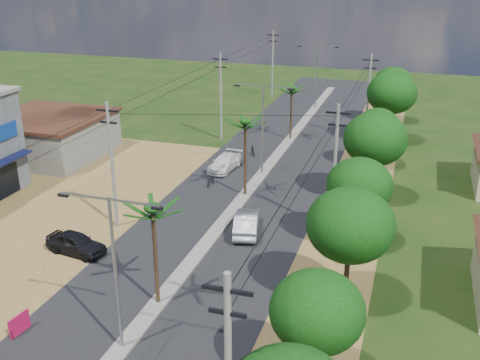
# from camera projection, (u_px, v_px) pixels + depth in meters

# --- Properties ---
(ground) EXTENTS (160.00, 160.00, 0.00)m
(ground) POSITION_uv_depth(u_px,v_px,m) (123.00, 349.00, 27.13)
(ground) COLOR black
(ground) RESTS_ON ground
(road) EXTENTS (12.00, 110.00, 0.04)m
(road) POSITION_uv_depth(u_px,v_px,m) (225.00, 222.00, 40.44)
(road) COLOR black
(road) RESTS_ON ground
(median) EXTENTS (1.00, 90.00, 0.18)m
(median) POSITION_uv_depth(u_px,v_px,m) (237.00, 205.00, 43.08)
(median) COLOR #605E56
(median) RESTS_ON ground
(dirt_shoulder_east) EXTENTS (5.00, 90.00, 0.03)m
(dirt_shoulder_east) POSITION_uv_depth(u_px,v_px,m) (343.00, 238.00, 38.02)
(dirt_shoulder_east) COLOR brown
(dirt_shoulder_east) RESTS_ON ground
(low_shed) EXTENTS (10.40, 10.40, 3.95)m
(low_shed) POSITION_uv_depth(u_px,v_px,m) (48.00, 136.00, 53.69)
(low_shed) COLOR #605E56
(low_shed) RESTS_ON ground
(tree_east_b) EXTENTS (4.00, 4.00, 5.83)m
(tree_east_b) POSITION_uv_depth(u_px,v_px,m) (317.00, 311.00, 23.00)
(tree_east_b) COLOR black
(tree_east_b) RESTS_ON ground
(tree_east_c) EXTENTS (4.60, 4.60, 6.83)m
(tree_east_c) POSITION_uv_depth(u_px,v_px,m) (350.00, 225.00, 28.82)
(tree_east_c) COLOR black
(tree_east_c) RESTS_ON ground
(tree_east_d) EXTENTS (4.20, 4.20, 6.13)m
(tree_east_d) POSITION_uv_depth(u_px,v_px,m) (359.00, 186.00, 35.31)
(tree_east_d) COLOR black
(tree_east_d) RESTS_ON ground
(tree_east_e) EXTENTS (4.80, 4.80, 7.14)m
(tree_east_e) POSITION_uv_depth(u_px,v_px,m) (375.00, 139.00, 42.08)
(tree_east_e) COLOR black
(tree_east_e) RESTS_ON ground
(tree_east_f) EXTENTS (3.80, 3.80, 5.52)m
(tree_east_f) POSITION_uv_depth(u_px,v_px,m) (378.00, 126.00, 49.73)
(tree_east_f) COLOR black
(tree_east_f) RESTS_ON ground
(tree_east_g) EXTENTS (5.00, 5.00, 7.38)m
(tree_east_g) POSITION_uv_depth(u_px,v_px,m) (392.00, 93.00, 56.17)
(tree_east_g) COLOR black
(tree_east_g) RESTS_ON ground
(tree_east_h) EXTENTS (4.40, 4.40, 6.52)m
(tree_east_h) POSITION_uv_depth(u_px,v_px,m) (393.00, 83.00, 63.58)
(tree_east_h) COLOR black
(tree_east_h) RESTS_ON ground
(palm_median_near) EXTENTS (2.00, 2.00, 6.15)m
(palm_median_near) POSITION_uv_depth(u_px,v_px,m) (153.00, 212.00, 28.68)
(palm_median_near) COLOR black
(palm_median_near) RESTS_ON ground
(palm_median_mid) EXTENTS (2.00, 2.00, 6.55)m
(palm_median_mid) POSITION_uv_depth(u_px,v_px,m) (245.00, 125.00, 42.74)
(palm_median_mid) COLOR black
(palm_median_mid) RESTS_ON ground
(palm_median_far) EXTENTS (2.00, 2.00, 5.85)m
(palm_median_far) POSITION_uv_depth(u_px,v_px,m) (292.00, 91.00, 57.18)
(palm_median_far) COLOR black
(palm_median_far) RESTS_ON ground
(streetlight_near) EXTENTS (5.10, 0.18, 8.00)m
(streetlight_near) POSITION_uv_depth(u_px,v_px,m) (115.00, 263.00, 25.40)
(streetlight_near) COLOR gray
(streetlight_near) RESTS_ON ground
(streetlight_mid) EXTENTS (5.10, 0.18, 8.00)m
(streetlight_mid) POSITION_uv_depth(u_px,v_px,m) (263.00, 122.00, 47.59)
(streetlight_mid) COLOR gray
(streetlight_mid) RESTS_ON ground
(streetlight_far) EXTENTS (5.10, 0.18, 8.00)m
(streetlight_far) POSITION_uv_depth(u_px,v_px,m) (317.00, 71.00, 69.77)
(streetlight_far) COLOR gray
(streetlight_far) RESTS_ON ground
(utility_pole_w_b) EXTENTS (1.60, 0.24, 9.00)m
(utility_pole_w_b) POSITION_uv_depth(u_px,v_px,m) (112.00, 163.00, 38.05)
(utility_pole_w_b) COLOR #605E56
(utility_pole_w_b) RESTS_ON ground
(utility_pole_w_c) EXTENTS (1.60, 0.24, 9.00)m
(utility_pole_w_c) POSITION_uv_depth(u_px,v_px,m) (221.00, 95.00, 57.57)
(utility_pole_w_c) COLOR #605E56
(utility_pole_w_c) RESTS_ON ground
(utility_pole_w_d) EXTENTS (1.60, 0.24, 9.00)m
(utility_pole_w_d) POSITION_uv_depth(u_px,v_px,m) (273.00, 62.00, 76.21)
(utility_pole_w_d) COLOR #605E56
(utility_pole_w_d) RESTS_ON ground
(utility_pole_e_b) EXTENTS (1.60, 0.24, 9.00)m
(utility_pole_e_b) POSITION_uv_depth(u_px,v_px,m) (335.00, 166.00, 37.48)
(utility_pole_e_b) COLOR #605E56
(utility_pole_e_b) RESTS_ON ground
(utility_pole_e_c) EXTENTS (1.60, 0.24, 9.00)m
(utility_pole_e_c) POSITION_uv_depth(u_px,v_px,m) (368.00, 96.00, 57.00)
(utility_pole_e_c) COLOR #605E56
(utility_pole_e_c) RESTS_ON ground
(car_silver_mid) EXTENTS (2.56, 4.75, 1.49)m
(car_silver_mid) POSITION_uv_depth(u_px,v_px,m) (246.00, 223.00, 38.55)
(car_silver_mid) COLOR #9B9DA3
(car_silver_mid) RESTS_ON ground
(car_white_far) EXTENTS (2.26, 4.68, 1.31)m
(car_white_far) POSITION_uv_depth(u_px,v_px,m) (225.00, 163.00, 50.34)
(car_white_far) COLOR silver
(car_white_far) RESTS_ON ground
(car_parked_dark) EXTENTS (4.31, 2.27, 1.40)m
(car_parked_dark) POSITION_uv_depth(u_px,v_px,m) (76.00, 244.00, 35.83)
(car_parked_dark) COLOR black
(car_parked_dark) RESTS_ON ground
(moto_rider_west_a) EXTENTS (0.58, 1.58, 0.83)m
(moto_rider_west_a) POSITION_uv_depth(u_px,v_px,m) (211.00, 181.00, 46.80)
(moto_rider_west_a) COLOR black
(moto_rider_west_a) RESTS_ON ground
(moto_rider_west_b) EXTENTS (1.13, 1.73, 1.01)m
(moto_rider_west_b) POSITION_uv_depth(u_px,v_px,m) (253.00, 150.00, 54.18)
(moto_rider_west_b) COLOR black
(moto_rider_west_b) RESTS_ON ground
(roadside_sign) EXTENTS (0.27, 1.31, 1.10)m
(roadside_sign) POSITION_uv_depth(u_px,v_px,m) (19.00, 324.00, 28.10)
(roadside_sign) COLOR #9D0E3A
(roadside_sign) RESTS_ON ground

